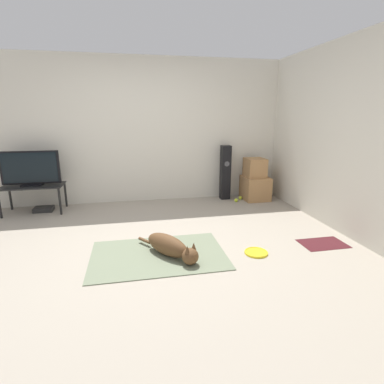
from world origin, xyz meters
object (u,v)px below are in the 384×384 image
Objects in this scene: floor_speaker at (225,173)px; tv at (30,169)px; tennis_ball_by_boxes at (240,198)px; game_console at (44,209)px; tv_stand at (33,189)px; cardboard_box_lower at (255,188)px; tennis_ball_near_speaker at (236,200)px; cardboard_box_upper at (255,168)px; frisbee at (256,252)px; dog at (171,247)px.

floor_speaker is 3.33m from tv.
game_console reaches higher than tennis_ball_by_boxes.
tv_stand reaches higher than tennis_ball_by_boxes.
cardboard_box_lower is at bearing -15.67° from floor_speaker.
tv_stand is at bearing -90.00° from tv.
game_console reaches higher than tennis_ball_near_speaker.
tennis_ball_by_boxes is 1.00× the size of tennis_ball_near_speaker.
cardboard_box_lower is 0.54× the size of tv_stand.
tv is at bearing 90.00° from tv_stand.
cardboard_box_upper is 0.63m from tennis_ball_by_boxes.
tv_stand is 14.21× the size of tennis_ball_near_speaker.
tennis_ball_by_boxes is (0.62, 2.20, 0.02)m from frisbee.
tv is 3.66m from tennis_ball_by_boxes.
frisbee is 3.60m from game_console.
tv is at bearing -177.18° from floor_speaker.
floor_speaker is 1.14× the size of tv.
frisbee is 0.91× the size of game_console.
tennis_ball_by_boxes is (3.59, 0.03, -0.37)m from tv_stand.
tv_stand is 1.05× the size of tv.
cardboard_box_lower reaches higher than tennis_ball_by_boxes.
cardboard_box_upper is 0.41× the size of tv_stand.
floor_speaker reaches higher than frisbee.
dog is 2.80m from cardboard_box_lower.
floor_speaker reaches higher than tv_stand.
tennis_ball_near_speaker is (0.14, -0.27, -0.47)m from floor_speaker.
tv_stand is 3.13× the size of game_console.
game_console is at bearing -179.79° from tennis_ball_by_boxes.
cardboard_box_lower is 1.32× the size of cardboard_box_upper.
dog is 12.03× the size of tennis_ball_near_speaker.
tennis_ball_by_boxes is at bearing 179.63° from cardboard_box_upper.
frisbee is 0.31× the size of tv.
tennis_ball_by_boxes is 0.19m from tennis_ball_near_speaker.
tennis_ball_near_speaker is at bearing -2.07° from game_console.
tv is at bearing 178.25° from tennis_ball_near_speaker.
dog is at bearing -45.91° from tv_stand.
floor_speaker is at bearing 164.33° from cardboard_box_lower.
dog reaches higher than game_console.
cardboard_box_upper is 3.86m from tv.
cardboard_box_lower is at bearing 47.56° from dog.
dog is 2.63m from tennis_ball_by_boxes.
tennis_ball_by_boxes is (-0.28, 0.02, -0.18)m from cardboard_box_lower.
floor_speaker is 1.08× the size of tv_stand.
tv reaches higher than frisbee.
cardboard_box_lower is 3.88m from tv_stand.
dog is 2.87m from tv_stand.
floor_speaker is 3.39× the size of game_console.
dog is at bearing -131.90° from cardboard_box_upper.
tennis_ball_by_boxes and tennis_ball_near_speaker have the same top height.
cardboard_box_lower is 0.47m from tennis_ball_near_speaker.
cardboard_box_lower is 7.69× the size of tennis_ball_near_speaker.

